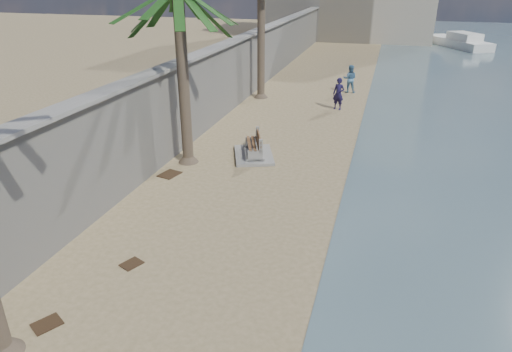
{
  "coord_description": "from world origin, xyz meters",
  "views": [
    {
      "loc": [
        3.03,
        -5.21,
        6.86
      ],
      "look_at": [
        -0.5,
        7.0,
        1.2
      ],
      "focal_mm": 32.0,
      "sensor_mm": 36.0,
      "label": 1
    }
  ],
  "objects_px": {
    "person_a": "(339,92)",
    "person_b": "(350,77)",
    "bench_far": "(254,147)",
    "yacht_far": "(457,43)"
  },
  "relations": [
    {
      "from": "person_b",
      "to": "yacht_far",
      "type": "height_order",
      "value": "person_b"
    },
    {
      "from": "bench_far",
      "to": "person_b",
      "type": "height_order",
      "value": "person_b"
    },
    {
      "from": "person_b",
      "to": "yacht_far",
      "type": "bearing_deg",
      "value": -113.63
    },
    {
      "from": "bench_far",
      "to": "person_b",
      "type": "relative_size",
      "value": 1.37
    },
    {
      "from": "bench_far",
      "to": "person_b",
      "type": "bearing_deg",
      "value": 77.78
    },
    {
      "from": "bench_far",
      "to": "person_b",
      "type": "distance_m",
      "value": 12.54
    },
    {
      "from": "person_a",
      "to": "person_b",
      "type": "distance_m",
      "value": 4.16
    },
    {
      "from": "person_a",
      "to": "person_b",
      "type": "bearing_deg",
      "value": 105.11
    },
    {
      "from": "yacht_far",
      "to": "bench_far",
      "type": "bearing_deg",
      "value": 133.38
    },
    {
      "from": "bench_far",
      "to": "yacht_far",
      "type": "relative_size",
      "value": 0.31
    }
  ]
}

